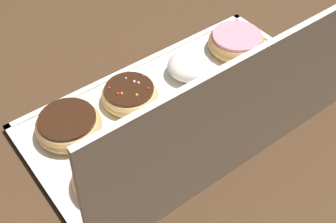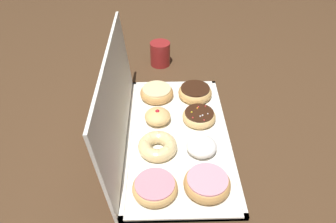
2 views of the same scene
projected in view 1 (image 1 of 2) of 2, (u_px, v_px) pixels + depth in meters
ground_plane at (181, 111)px, 0.84m from camera, size 3.00×3.00×0.00m
donut_box at (181, 109)px, 0.84m from camera, size 0.58×0.31×0.01m
box_lid_open at (257, 111)px, 0.64m from camera, size 0.58×0.04×0.29m
pink_frosted_donut_0 at (236, 42)px, 0.93m from camera, size 0.12×0.12×0.04m
powdered_filled_donut_1 at (189, 66)px, 0.88m from camera, size 0.09×0.09×0.04m
sprinkle_donut_2 at (130, 94)px, 0.83m from camera, size 0.11×0.11×0.04m
chocolate_frosted_donut_3 at (68, 125)px, 0.77m from camera, size 0.12×0.12×0.04m
pink_frosted_donut_4 at (285, 75)px, 0.87m from camera, size 0.12×0.12×0.04m
cruller_donut_5 at (229, 104)px, 0.81m from camera, size 0.11×0.11×0.04m
jelly_filled_donut_6 at (173, 136)px, 0.75m from camera, size 0.08×0.08×0.05m
glazed_ring_donut_7 at (108, 177)px, 0.70m from camera, size 0.12×0.12×0.04m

